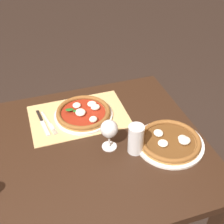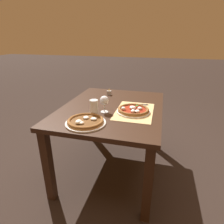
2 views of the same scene
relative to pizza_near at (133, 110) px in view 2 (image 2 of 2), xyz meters
The scene contains 10 objects.
ground_plane 0.80m from the pizza_near, 65.44° to the left, with size 24.00×24.00×0.00m, color black.
dining_table 0.28m from the pizza_near, 65.44° to the left, with size 1.24×0.97×0.74m.
paper_placemat 0.03m from the pizza_near, 14.28° to the right, with size 0.50×0.34×0.00m, color tan.
pizza_near is the anchor object (origin of this frame).
pizza_far 0.47m from the pizza_near, 135.27° to the left, with size 0.32×0.32×0.05m.
wine_glass 0.28m from the pizza_near, 102.65° to the left, with size 0.08×0.08×0.16m.
pint_glass 0.36m from the pizza_near, 117.22° to the left, with size 0.07×0.07×0.15m.
fork 0.19m from the pizza_near, ahead, with size 0.06×0.20×0.00m.
knife 0.21m from the pizza_near, ahead, with size 0.04×0.22×0.01m.
votive_candle 0.60m from the pizza_near, 37.40° to the left, with size 0.06×0.06×0.07m.
Camera 2 is at (-1.68, -0.44, 1.39)m, focal length 30.00 mm.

